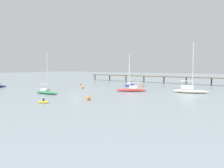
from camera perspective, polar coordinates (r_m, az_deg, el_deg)
name	(u,v)px	position (r m, az deg, el deg)	size (l,w,h in m)	color
ground_plane	(75,94)	(69.17, -8.27, -2.15)	(400.00, 400.00, 0.00)	gray
pier	(177,76)	(108.46, 14.43, 1.81)	(71.78, 9.27, 6.25)	brown
sailboat_cream	(190,90)	(73.16, 17.21, -1.26)	(9.90, 3.87, 13.92)	beige
sailboat_blue	(129,84)	(95.33, 3.96, -0.08)	(2.40, 7.26, 8.64)	#2D4CB7
sailboat_red	(131,89)	(74.45, 4.42, -1.14)	(9.01, 6.13, 11.03)	red
sailboat_green	(46,91)	(70.08, -14.57, -1.63)	(8.34, 2.51, 11.12)	#287F4C
dinghy_yellow	(44,102)	(53.26, -15.18, -3.90)	(2.81, 1.86, 1.14)	yellow
mooring_buoy_mid	(80,84)	(99.85, -7.14, 0.01)	(0.79, 0.79, 0.79)	orange
mooring_buoy_near	(142,86)	(90.39, 6.85, -0.45)	(0.68, 0.68, 0.68)	orange
mooring_buoy_inner	(89,98)	(55.53, -5.29, -3.22)	(0.87, 0.87, 0.87)	orange
mooring_buoy_outer	(83,88)	(83.06, -6.67, -0.83)	(0.75, 0.75, 0.75)	orange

